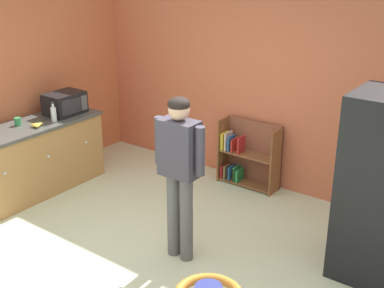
# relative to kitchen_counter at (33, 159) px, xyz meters

# --- Properties ---
(ground_plane) EXTENTS (12.00, 12.00, 0.00)m
(ground_plane) POSITION_rel_kitchen_counter_xyz_m (2.20, -0.34, -0.45)
(ground_plane) COLOR beige
(ground_plane) RESTS_ON ground
(back_wall) EXTENTS (5.20, 0.06, 2.70)m
(back_wall) POSITION_rel_kitchen_counter_xyz_m (2.20, 1.99, 0.90)
(back_wall) COLOR #CC6646
(back_wall) RESTS_ON ground
(left_side_wall) EXTENTS (0.06, 2.99, 2.70)m
(left_side_wall) POSITION_rel_kitchen_counter_xyz_m (-0.43, 0.46, 0.90)
(left_side_wall) COLOR #CC6841
(left_side_wall) RESTS_ON ground
(kitchen_counter) EXTENTS (0.65, 1.87, 0.90)m
(kitchen_counter) POSITION_rel_kitchen_counter_xyz_m (0.00, 0.00, 0.00)
(kitchen_counter) COLOR #AC7C46
(kitchen_counter) RESTS_ON ground
(refrigerator) EXTENTS (0.73, 0.68, 1.78)m
(refrigerator) POSITION_rel_kitchen_counter_xyz_m (4.04, 0.80, 0.44)
(refrigerator) COLOR black
(refrigerator) RESTS_ON ground
(bookshelf) EXTENTS (0.80, 0.28, 0.85)m
(bookshelf) POSITION_rel_kitchen_counter_xyz_m (2.03, 1.81, -0.08)
(bookshelf) COLOR brown
(bookshelf) RESTS_ON ground
(standing_person) EXTENTS (0.57, 0.22, 1.67)m
(standing_person) POSITION_rel_kitchen_counter_xyz_m (2.38, -0.07, 0.56)
(standing_person) COLOR #585758
(standing_person) RESTS_ON ground
(microwave) EXTENTS (0.37, 0.48, 0.28)m
(microwave) POSITION_rel_kitchen_counter_xyz_m (0.01, 0.57, 0.59)
(microwave) COLOR black
(microwave) RESTS_ON kitchen_counter
(banana_bunch) EXTENTS (0.15, 0.16, 0.04)m
(banana_bunch) POSITION_rel_kitchen_counter_xyz_m (0.15, 0.02, 0.48)
(banana_bunch) COLOR gold
(banana_bunch) RESTS_ON kitchen_counter
(clear_bottle) EXTENTS (0.07, 0.07, 0.25)m
(clear_bottle) POSITION_rel_kitchen_counter_xyz_m (0.14, 0.28, 0.55)
(clear_bottle) COLOR silver
(clear_bottle) RESTS_ON kitchen_counter
(green_cup) EXTENTS (0.08, 0.08, 0.09)m
(green_cup) POSITION_rel_kitchen_counter_xyz_m (-0.10, -0.08, 0.50)
(green_cup) COLOR #349351
(green_cup) RESTS_ON kitchen_counter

